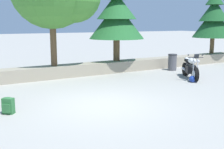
# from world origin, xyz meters

# --- Properties ---
(ground_plane) EXTENTS (120.00, 120.00, 0.00)m
(ground_plane) POSITION_xyz_m (0.00, 0.00, 0.00)
(ground_plane) COLOR #A3A099
(stone_wall) EXTENTS (36.00, 0.80, 0.55)m
(stone_wall) POSITION_xyz_m (0.00, 4.80, 0.28)
(stone_wall) COLOR gray
(stone_wall) RESTS_ON ground
(motorcycle_white_centre) EXTENTS (1.17, 1.89, 1.18)m
(motorcycle_white_centre) POSITION_xyz_m (5.29, 1.64, 0.49)
(motorcycle_white_centre) COLOR black
(motorcycle_white_centre) RESTS_ON ground
(rider_backpack) EXTENTS (0.35, 0.35, 0.47)m
(rider_backpack) POSITION_xyz_m (-2.66, 0.51, 0.24)
(rider_backpack) COLOR #2D6B38
(rider_backpack) RESTS_ON ground
(rider_helmet) EXTENTS (0.28, 0.28, 0.28)m
(rider_helmet) POSITION_xyz_m (4.80, 1.01, 0.14)
(rider_helmet) COLOR navy
(rider_helmet) RESTS_ON ground
(pine_tree_mid_left) EXTENTS (2.77, 2.77, 3.84)m
(pine_tree_mid_left) POSITION_xyz_m (3.42, 4.97, 2.81)
(pine_tree_mid_left) COLOR brown
(pine_tree_mid_left) RESTS_ON stone_wall
(pine_tree_mid_right) EXTENTS (2.54, 2.54, 3.83)m
(pine_tree_mid_right) POSITION_xyz_m (10.48, 4.97, 2.74)
(pine_tree_mid_right) COLOR brown
(pine_tree_mid_right) RESTS_ON stone_wall
(trash_bin) EXTENTS (0.46, 0.46, 0.86)m
(trash_bin) POSITION_xyz_m (6.09, 3.72, 0.43)
(trash_bin) COLOR #4C4C51
(trash_bin) RESTS_ON ground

